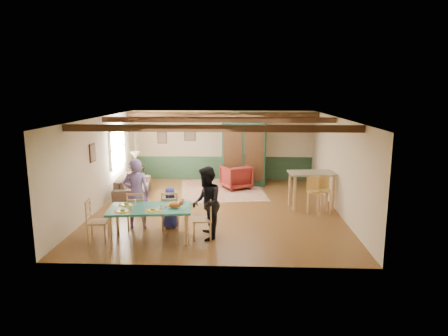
{
  "coord_description": "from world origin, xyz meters",
  "views": [
    {
      "loc": [
        0.66,
        -11.49,
        3.48
      ],
      "look_at": [
        0.18,
        0.4,
        1.15
      ],
      "focal_mm": 32.0,
      "sensor_mm": 36.0,
      "label": 1
    }
  ],
  "objects_px": {
    "dining_chair_far_left": "(137,210)",
    "armoire": "(244,152)",
    "person_child": "(170,208)",
    "counter_table": "(311,190)",
    "table_lamp": "(135,160)",
    "person_man": "(136,194)",
    "cat": "(175,205)",
    "dining_chair_end_right": "(202,218)",
    "bar_stool_left": "(313,196)",
    "dining_chair_end_left": "(98,221)",
    "sofa": "(133,186)",
    "armchair": "(236,177)",
    "bar_stool_right": "(324,195)",
    "person_woman": "(206,203)",
    "dining_chair_far_right": "(170,210)",
    "end_table": "(136,177)",
    "dining_table": "(151,224)"
  },
  "relations": [
    {
      "from": "person_man",
      "to": "bar_stool_left",
      "type": "relative_size",
      "value": 1.73
    },
    {
      "from": "person_woman",
      "to": "armoire",
      "type": "distance_m",
      "value": 5.68
    },
    {
      "from": "dining_chair_far_left",
      "to": "table_lamp",
      "type": "xyz_separation_m",
      "value": [
        -1.23,
        4.65,
        0.47
      ]
    },
    {
      "from": "armchair",
      "to": "counter_table",
      "type": "relative_size",
      "value": 0.71
    },
    {
      "from": "dining_chair_far_left",
      "to": "armoire",
      "type": "bearing_deg",
      "value": -125.31
    },
    {
      "from": "dining_table",
      "to": "sofa",
      "type": "relative_size",
      "value": 0.82
    },
    {
      "from": "armoire",
      "to": "table_lamp",
      "type": "relative_size",
      "value": 4.05
    },
    {
      "from": "armchair",
      "to": "bar_stool_left",
      "type": "bearing_deg",
      "value": 100.21
    },
    {
      "from": "dining_chair_far_left",
      "to": "bar_stool_left",
      "type": "bearing_deg",
      "value": -168.76
    },
    {
      "from": "bar_stool_right",
      "to": "cat",
      "type": "bearing_deg",
      "value": -154.36
    },
    {
      "from": "counter_table",
      "to": "bar_stool_left",
      "type": "distance_m",
      "value": 0.56
    },
    {
      "from": "cat",
      "to": "dining_chair_end_left",
      "type": "bearing_deg",
      "value": 176.63
    },
    {
      "from": "cat",
      "to": "dining_table",
      "type": "bearing_deg",
      "value": 169.7
    },
    {
      "from": "dining_chair_end_right",
      "to": "person_woman",
      "type": "xyz_separation_m",
      "value": [
        0.1,
        0.01,
        0.37
      ]
    },
    {
      "from": "dining_chair_far_left",
      "to": "table_lamp",
      "type": "distance_m",
      "value": 4.83
    },
    {
      "from": "armchair",
      "to": "sofa",
      "type": "xyz_separation_m",
      "value": [
        -3.41,
        -1.21,
        -0.09
      ]
    },
    {
      "from": "dining_table",
      "to": "end_table",
      "type": "relative_size",
      "value": 2.85
    },
    {
      "from": "sofa",
      "to": "dining_chair_far_left",
      "type": "bearing_deg",
      "value": -168.77
    },
    {
      "from": "dining_table",
      "to": "person_man",
      "type": "xyz_separation_m",
      "value": [
        -0.52,
        0.79,
        0.51
      ]
    },
    {
      "from": "dining_chair_end_left",
      "to": "dining_chair_end_right",
      "type": "bearing_deg",
      "value": -90.0
    },
    {
      "from": "dining_chair_end_left",
      "to": "sofa",
      "type": "distance_m",
      "value": 4.04
    },
    {
      "from": "dining_chair_far_left",
      "to": "armchair",
      "type": "relative_size",
      "value": 1.07
    },
    {
      "from": "dining_chair_far_right",
      "to": "cat",
      "type": "bearing_deg",
      "value": 100.37
    },
    {
      "from": "dining_chair_far_right",
      "to": "dining_chair_end_left",
      "type": "height_order",
      "value": "same"
    },
    {
      "from": "person_woman",
      "to": "sofa",
      "type": "height_order",
      "value": "person_woman"
    },
    {
      "from": "person_man",
      "to": "sofa",
      "type": "xyz_separation_m",
      "value": [
        -0.94,
        3.1,
        -0.57
      ]
    },
    {
      "from": "dining_chair_far_left",
      "to": "person_child",
      "type": "bearing_deg",
      "value": -174.29
    },
    {
      "from": "person_man",
      "to": "cat",
      "type": "bearing_deg",
      "value": 136.55
    },
    {
      "from": "cat",
      "to": "end_table",
      "type": "relative_size",
      "value": 0.57
    },
    {
      "from": "dining_table",
      "to": "person_child",
      "type": "bearing_deg",
      "value": 70.1
    },
    {
      "from": "person_child",
      "to": "counter_table",
      "type": "xyz_separation_m",
      "value": [
        3.89,
        1.89,
        0.02
      ]
    },
    {
      "from": "dining_chair_end_right",
      "to": "person_child",
      "type": "bearing_deg",
      "value": -136.85
    },
    {
      "from": "dining_chair_far_right",
      "to": "cat",
      "type": "relative_size",
      "value": 2.64
    },
    {
      "from": "end_table",
      "to": "dining_chair_far_left",
      "type": "bearing_deg",
      "value": -75.17
    },
    {
      "from": "cat",
      "to": "bar_stool_left",
      "type": "relative_size",
      "value": 0.36
    },
    {
      "from": "cat",
      "to": "end_table",
      "type": "distance_m",
      "value": 5.89
    },
    {
      "from": "table_lamp",
      "to": "counter_table",
      "type": "distance_m",
      "value": 6.5
    },
    {
      "from": "dining_chair_end_left",
      "to": "armchair",
      "type": "distance_m",
      "value": 6.11
    },
    {
      "from": "sofa",
      "to": "person_child",
      "type": "bearing_deg",
      "value": -154.78
    },
    {
      "from": "counter_table",
      "to": "bar_stool_left",
      "type": "bearing_deg",
      "value": -94.25
    },
    {
      "from": "person_man",
      "to": "table_lamp",
      "type": "distance_m",
      "value": 4.72
    },
    {
      "from": "armchair",
      "to": "end_table",
      "type": "xyz_separation_m",
      "value": [
        -3.69,
        0.26,
        -0.09
      ]
    },
    {
      "from": "person_woman",
      "to": "bar_stool_left",
      "type": "bearing_deg",
      "value": 119.08
    },
    {
      "from": "table_lamp",
      "to": "counter_table",
      "type": "bearing_deg",
      "value": -23.43
    },
    {
      "from": "person_man",
      "to": "armoire",
      "type": "bearing_deg",
      "value": -125.81
    },
    {
      "from": "dining_chair_end_left",
      "to": "person_child",
      "type": "xyz_separation_m",
      "value": [
        1.52,
        1.03,
        0.03
      ]
    },
    {
      "from": "person_child",
      "to": "person_man",
      "type": "bearing_deg",
      "value": -0.0
    },
    {
      "from": "dining_chair_end_left",
      "to": "person_woman",
      "type": "distance_m",
      "value": 2.55
    },
    {
      "from": "armchair",
      "to": "table_lamp",
      "type": "height_order",
      "value": "table_lamp"
    },
    {
      "from": "bar_stool_right",
      "to": "armchair",
      "type": "bearing_deg",
      "value": 127.27
    }
  ]
}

